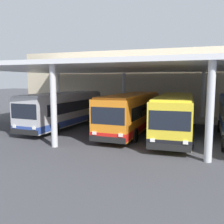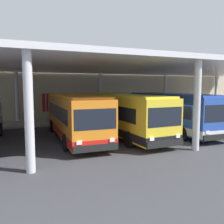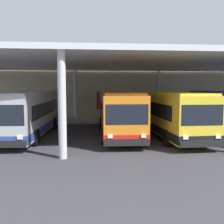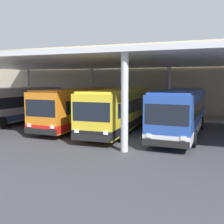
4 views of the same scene
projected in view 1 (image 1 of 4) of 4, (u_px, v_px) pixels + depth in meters
The scene contains 8 objects.
ground_plane at pixel (206, 149), 15.37m from camera, with size 200.00×200.00×0.00m, color #3D3D42.
platform_kerb at pixel (202, 120), 26.39m from camera, with size 42.00×4.50×0.18m, color #A39E93.
station_building_facade at pixel (203, 83), 28.95m from camera, with size 48.00×1.60×8.08m, color #C1B293.
canopy_shelter at pixel (207, 68), 19.87m from camera, with size 40.00×17.00×5.55m.
bus_nearest_bay at pixel (64, 109), 22.59m from camera, with size 3.13×10.65×3.17m.
bus_second_bay at pixel (131, 112), 20.33m from camera, with size 3.00×10.62×3.17m.
bus_middle_bay at pixel (175, 115), 18.58m from camera, with size 2.90×10.59×3.17m.
banner_sign at pixel (139, 101), 27.54m from camera, with size 0.70×0.12×3.20m.
Camera 1 is at (-0.70, -16.05, 4.23)m, focal length 39.61 mm.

